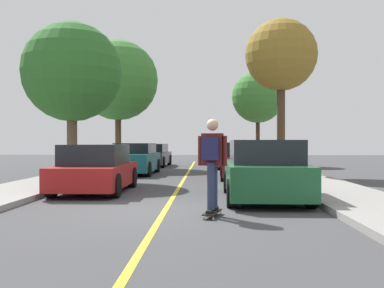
{
  "coord_description": "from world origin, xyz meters",
  "views": [
    {
      "loc": [
        0.89,
        -9.54,
        1.47
      ],
      "look_at": [
        0.3,
        8.39,
        1.37
      ],
      "focal_mm": 41.92,
      "sensor_mm": 36.0,
      "label": 1
    }
  ],
  "objects_px": {
    "parked_car_right_farthest": "(227,154)",
    "street_tree_left_near": "(118,81)",
    "street_tree_right_near": "(258,97)",
    "skateboard": "(212,212)",
    "skateboarder": "(212,159)",
    "parked_car_right_near": "(243,161)",
    "street_tree_left_nearest": "(72,73)",
    "parked_car_right_far": "(233,155)",
    "parked_car_left_nearest": "(96,169)",
    "parked_car_left_far": "(153,155)",
    "parked_car_right_nearest": "(264,171)",
    "street_tree_right_nearest": "(281,56)",
    "parked_car_left_near": "(135,159)"
  },
  "relations": [
    {
      "from": "parked_car_right_far",
      "to": "parked_car_left_near",
      "type": "bearing_deg",
      "value": -135.87
    },
    {
      "from": "parked_car_left_nearest",
      "to": "street_tree_left_nearest",
      "type": "distance_m",
      "value": 5.12
    },
    {
      "from": "street_tree_right_nearest",
      "to": "skateboard",
      "type": "bearing_deg",
      "value": -106.19
    },
    {
      "from": "parked_car_left_nearest",
      "to": "street_tree_right_nearest",
      "type": "bearing_deg",
      "value": 45.12
    },
    {
      "from": "street_tree_right_near",
      "to": "parked_car_right_near",
      "type": "bearing_deg",
      "value": -99.72
    },
    {
      "from": "parked_car_right_farthest",
      "to": "street_tree_left_near",
      "type": "height_order",
      "value": "street_tree_left_near"
    },
    {
      "from": "street_tree_left_nearest",
      "to": "street_tree_right_nearest",
      "type": "bearing_deg",
      "value": 20.08
    },
    {
      "from": "street_tree_right_near",
      "to": "parked_car_right_farthest",
      "type": "bearing_deg",
      "value": 118.7
    },
    {
      "from": "street_tree_left_nearest",
      "to": "street_tree_right_near",
      "type": "relative_size",
      "value": 1.0
    },
    {
      "from": "parked_car_left_nearest",
      "to": "parked_car_left_far",
      "type": "distance_m",
      "value": 13.71
    },
    {
      "from": "parked_car_right_near",
      "to": "parked_car_right_farthest",
      "type": "distance_m",
      "value": 13.38
    },
    {
      "from": "parked_car_left_nearest",
      "to": "street_tree_left_nearest",
      "type": "bearing_deg",
      "value": 116.77
    },
    {
      "from": "parked_car_right_farthest",
      "to": "street_tree_right_near",
      "type": "bearing_deg",
      "value": -61.3
    },
    {
      "from": "street_tree_left_near",
      "to": "parked_car_left_far",
      "type": "bearing_deg",
      "value": 43.28
    },
    {
      "from": "parked_car_left_far",
      "to": "parked_car_right_nearest",
      "type": "xyz_separation_m",
      "value": [
        4.67,
        -15.26,
        0.07
      ]
    },
    {
      "from": "parked_car_left_far",
      "to": "skateboarder",
      "type": "xyz_separation_m",
      "value": [
        3.33,
        -17.92,
        0.48
      ]
    },
    {
      "from": "parked_car_left_near",
      "to": "parked_car_right_near",
      "type": "relative_size",
      "value": 1.02
    },
    {
      "from": "parked_car_left_far",
      "to": "parked_car_right_near",
      "type": "distance_m",
      "value": 9.94
    },
    {
      "from": "skateboarder",
      "to": "parked_car_right_near",
      "type": "bearing_deg",
      "value": 81.65
    },
    {
      "from": "parked_car_right_far",
      "to": "parked_car_right_farthest",
      "type": "bearing_deg",
      "value": 90.0
    },
    {
      "from": "skateboard",
      "to": "skateboarder",
      "type": "relative_size",
      "value": 0.48
    },
    {
      "from": "parked_car_right_nearest",
      "to": "skateboard",
      "type": "height_order",
      "value": "parked_car_right_nearest"
    },
    {
      "from": "parked_car_right_nearest",
      "to": "parked_car_right_far",
      "type": "xyz_separation_m",
      "value": [
        0.0,
        13.19,
        -0.01
      ]
    },
    {
      "from": "skateboarder",
      "to": "parked_car_right_nearest",
      "type": "bearing_deg",
      "value": 63.2
    },
    {
      "from": "parked_car_left_far",
      "to": "parked_car_right_farthest",
      "type": "distance_m",
      "value": 6.56
    },
    {
      "from": "parked_car_left_near",
      "to": "parked_car_right_near",
      "type": "bearing_deg",
      "value": -24.94
    },
    {
      "from": "parked_car_left_nearest",
      "to": "parked_car_right_far",
      "type": "xyz_separation_m",
      "value": [
        4.67,
        11.64,
        0.05
      ]
    },
    {
      "from": "parked_car_right_near",
      "to": "street_tree_right_nearest",
      "type": "distance_m",
      "value": 5.02
    },
    {
      "from": "parked_car_right_far",
      "to": "street_tree_right_near",
      "type": "xyz_separation_m",
      "value": [
        1.74,
        3.49,
        3.54
      ]
    },
    {
      "from": "parked_car_right_nearest",
      "to": "parked_car_left_nearest",
      "type": "bearing_deg",
      "value": 161.7
    },
    {
      "from": "parked_car_left_nearest",
      "to": "street_tree_left_nearest",
      "type": "relative_size",
      "value": 0.71
    },
    {
      "from": "parked_car_right_farthest",
      "to": "street_tree_left_near",
      "type": "distance_m",
      "value": 9.92
    },
    {
      "from": "skateboarder",
      "to": "street_tree_left_nearest",
      "type": "bearing_deg",
      "value": 123.49
    },
    {
      "from": "street_tree_right_nearest",
      "to": "street_tree_right_near",
      "type": "xyz_separation_m",
      "value": [
        -0.0,
        8.69,
        -0.9
      ]
    },
    {
      "from": "parked_car_left_nearest",
      "to": "street_tree_right_near",
      "type": "height_order",
      "value": "street_tree_right_near"
    },
    {
      "from": "parked_car_left_nearest",
      "to": "skateboarder",
      "type": "xyz_separation_m",
      "value": [
        3.33,
        -4.2,
        0.47
      ]
    },
    {
      "from": "parked_car_right_near",
      "to": "skateboard",
      "type": "height_order",
      "value": "parked_car_right_near"
    },
    {
      "from": "street_tree_left_nearest",
      "to": "skateboarder",
      "type": "height_order",
      "value": "street_tree_left_nearest"
    },
    {
      "from": "street_tree_right_nearest",
      "to": "skateboard",
      "type": "distance_m",
      "value": 12.15
    },
    {
      "from": "parked_car_left_nearest",
      "to": "parked_car_right_farthest",
      "type": "height_order",
      "value": "parked_car_left_nearest"
    },
    {
      "from": "parked_car_right_farthest",
      "to": "skateboard",
      "type": "relative_size",
      "value": 5.25
    },
    {
      "from": "parked_car_right_farthest",
      "to": "skateboarder",
      "type": "relative_size",
      "value": 2.53
    },
    {
      "from": "parked_car_right_near",
      "to": "street_tree_right_near",
      "type": "xyz_separation_m",
      "value": [
        1.75,
        10.19,
        3.56
      ]
    },
    {
      "from": "parked_car_left_nearest",
      "to": "skateboarder",
      "type": "bearing_deg",
      "value": -51.65
    },
    {
      "from": "parked_car_left_near",
      "to": "street_tree_right_near",
      "type": "xyz_separation_m",
      "value": [
        6.41,
        8.02,
        3.57
      ]
    },
    {
      "from": "street_tree_right_near",
      "to": "street_tree_right_nearest",
      "type": "bearing_deg",
      "value": -90.0
    },
    {
      "from": "parked_car_right_farthest",
      "to": "parked_car_right_far",
      "type": "bearing_deg",
      "value": -90.0
    },
    {
      "from": "street_tree_right_nearest",
      "to": "skateboard",
      "type": "height_order",
      "value": "street_tree_right_nearest"
    },
    {
      "from": "parked_car_right_near",
      "to": "parked_car_right_far",
      "type": "height_order",
      "value": "parked_car_right_far"
    },
    {
      "from": "street_tree_left_near",
      "to": "skateboard",
      "type": "distance_m",
      "value": 17.69
    }
  ]
}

